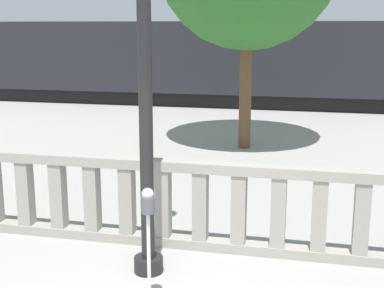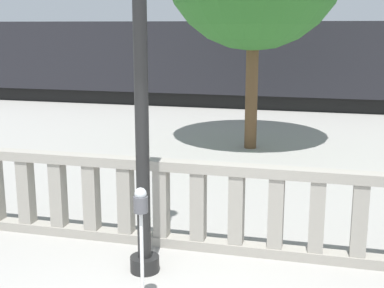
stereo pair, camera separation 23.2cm
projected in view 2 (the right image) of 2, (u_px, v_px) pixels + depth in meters
The scene contains 4 objects.
balustrade at pixel (217, 208), 7.39m from camera, with size 13.28×0.24×1.26m.
lamppost at pixel (140, 42), 6.26m from camera, with size 0.37×0.37×5.76m.
parking_meter at pixel (141, 214), 5.74m from camera, with size 0.15×0.15×1.41m.
train_near at pixel (266, 62), 20.66m from camera, with size 27.68×2.65×3.85m.
Camera 2 is at (1.42, -4.21, 3.10)m, focal length 50.00 mm.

